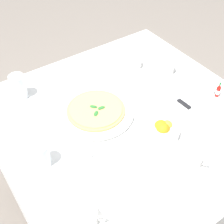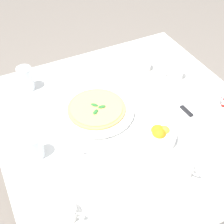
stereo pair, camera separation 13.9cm
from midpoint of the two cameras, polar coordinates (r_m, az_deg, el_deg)
ground_plane at (r=1.97m, az=0.16°, el=-15.92°), size 8.00×8.00×0.00m
dining_table at (r=1.48m, az=0.20°, el=-4.39°), size 1.16×1.16×0.72m
pizza_plate at (r=1.41m, az=-5.86°, el=-0.09°), size 0.36×0.36×0.02m
pizza at (r=1.40m, az=-5.90°, el=0.31°), size 0.27×0.27×0.02m
coffee_cup_right_edge at (r=1.67m, az=1.79°, el=9.17°), size 0.13×0.13×0.07m
coffee_cup_far_left at (r=1.09m, az=-8.69°, el=-19.45°), size 0.13×0.13×0.06m
coffee_cup_near_left at (r=1.22m, az=11.71°, el=-9.08°), size 0.13×0.13×0.07m
coffee_cup_far_right at (r=1.64m, az=7.90°, el=8.11°), size 0.13×0.13×0.07m
water_glass_left_edge at (r=1.23m, az=-16.32°, el=-8.16°), size 0.07×0.07×0.11m
water_glass_back_corner at (r=1.55m, az=-19.68°, el=4.20°), size 0.07×0.07×0.13m
napkin_folded at (r=1.48m, az=9.45°, el=1.94°), size 0.23×0.14×0.02m
dinner_knife at (r=1.47m, az=9.44°, el=2.40°), size 0.20×0.03×0.01m
citrus_bowl at (r=1.31m, az=6.50°, el=-3.51°), size 0.15×0.15×0.07m
hot_sauce_bottle at (r=1.55m, az=17.04°, el=3.76°), size 0.02×0.02×0.08m
salt_shaker at (r=1.56m, az=15.99°, el=3.94°), size 0.03×0.03×0.06m
pepper_shaker at (r=1.55m, az=17.96°, el=3.07°), size 0.03×0.03×0.06m
menu_card at (r=1.22m, az=-9.28°, el=-8.36°), size 0.03×0.09×0.06m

